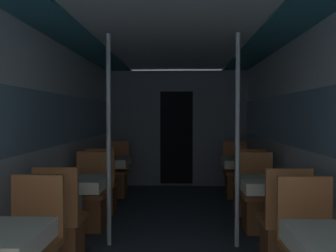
{
  "coord_description": "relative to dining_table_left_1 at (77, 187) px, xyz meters",
  "views": [
    {
      "loc": [
        0.09,
        -1.25,
        1.41
      ],
      "look_at": [
        -0.06,
        3.02,
        1.28
      ],
      "focal_mm": 40.0,
      "sensor_mm": 36.0,
      "label": 1
    }
  ],
  "objects": [
    {
      "name": "support_pole_left_1",
      "position": [
        0.34,
        0.0,
        0.51
      ],
      "size": [
        0.05,
        0.05,
        2.27
      ],
      "color": "silver",
      "rests_on": "ground_plane"
    },
    {
      "name": "chair_left_far_2",
      "position": [
        0.0,
        2.38,
        -0.33
      ],
      "size": [
        0.41,
        0.41,
        0.94
      ],
      "rotation": [
        0.0,
        0.0,
        3.14
      ],
      "color": "#9C5B31",
      "rests_on": "ground_plane"
    },
    {
      "name": "support_pole_right_1",
      "position": [
        1.71,
        0.0,
        0.51
      ],
      "size": [
        0.05,
        0.05,
        2.27
      ],
      "color": "silver",
      "rests_on": "ground_plane"
    },
    {
      "name": "chair_right_far_2",
      "position": [
        2.06,
        2.38,
        -0.33
      ],
      "size": [
        0.41,
        0.41,
        0.94
      ],
      "rotation": [
        0.0,
        0.0,
        3.14
      ],
      "color": "#9C5B31",
      "rests_on": "ground_plane"
    },
    {
      "name": "chair_right_near_1",
      "position": [
        2.06,
        -0.55,
        -0.33
      ],
      "size": [
        0.41,
        0.41,
        0.94
      ],
      "color": "#9C5B31",
      "rests_on": "ground_plane"
    },
    {
      "name": "dining_table_left_1",
      "position": [
        0.0,
        0.0,
        0.0
      ],
      "size": [
        0.6,
        0.6,
        0.73
      ],
      "color": "#4C4C51",
      "rests_on": "ground_plane"
    },
    {
      "name": "chair_left_far_1",
      "position": [
        0.0,
        0.55,
        -0.33
      ],
      "size": [
        0.41,
        0.41,
        0.94
      ],
      "rotation": [
        0.0,
        0.0,
        3.14
      ],
      "color": "#9C5B31",
      "rests_on": "ground_plane"
    },
    {
      "name": "chair_left_near_2",
      "position": [
        0.0,
        1.28,
        -0.33
      ],
      "size": [
        0.41,
        0.41,
        0.94
      ],
      "color": "#9C5B31",
      "rests_on": "ground_plane"
    },
    {
      "name": "bulkhead_far",
      "position": [
        1.03,
        3.42,
        0.51
      ],
      "size": [
        2.76,
        0.09,
        2.27
      ],
      "color": "slate",
      "rests_on": "ground_plane"
    },
    {
      "name": "chair_right_far_1",
      "position": [
        2.06,
        0.55,
        -0.33
      ],
      "size": [
        0.41,
        0.41,
        0.94
      ],
      "rotation": [
        0.0,
        0.0,
        3.14
      ],
      "color": "#9C5B31",
      "rests_on": "ground_plane"
    },
    {
      "name": "wall_left",
      "position": [
        -0.38,
        0.12,
        0.54
      ],
      "size": [
        0.05,
        8.49,
        2.27
      ],
      "color": "silver",
      "rests_on": "ground_plane"
    },
    {
      "name": "dining_table_right_2",
      "position": [
        2.06,
        1.83,
        0.0
      ],
      "size": [
        0.6,
        0.6,
        0.73
      ],
      "color": "#4C4C51",
      "rests_on": "ground_plane"
    },
    {
      "name": "dining_table_right_1",
      "position": [
        2.06,
        0.0,
        0.0
      ],
      "size": [
        0.6,
        0.6,
        0.73
      ],
      "color": "#4C4C51",
      "rests_on": "ground_plane"
    },
    {
      "name": "chair_left_near_1",
      "position": [
        0.0,
        -0.55,
        -0.33
      ],
      "size": [
        0.41,
        0.41,
        0.94
      ],
      "color": "#9C5B31",
      "rests_on": "ground_plane"
    },
    {
      "name": "ceiling_panel",
      "position": [
        1.03,
        0.12,
        1.69
      ],
      "size": [
        2.81,
        8.49,
        0.07
      ],
      "color": "silver",
      "rests_on": "wall_left"
    },
    {
      "name": "chair_right_near_2",
      "position": [
        2.06,
        1.28,
        -0.33
      ],
      "size": [
        0.41,
        0.41,
        0.94
      ],
      "color": "#9C5B31",
      "rests_on": "ground_plane"
    },
    {
      "name": "wall_right",
      "position": [
        2.43,
        0.12,
        0.54
      ],
      "size": [
        0.05,
        8.49,
        2.27
      ],
      "color": "silver",
      "rests_on": "ground_plane"
    },
    {
      "name": "dining_table_left_2",
      "position": [
        0.0,
        1.83,
        0.0
      ],
      "size": [
        0.6,
        0.6,
        0.73
      ],
      "color": "#4C4C51",
      "rests_on": "ground_plane"
    }
  ]
}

